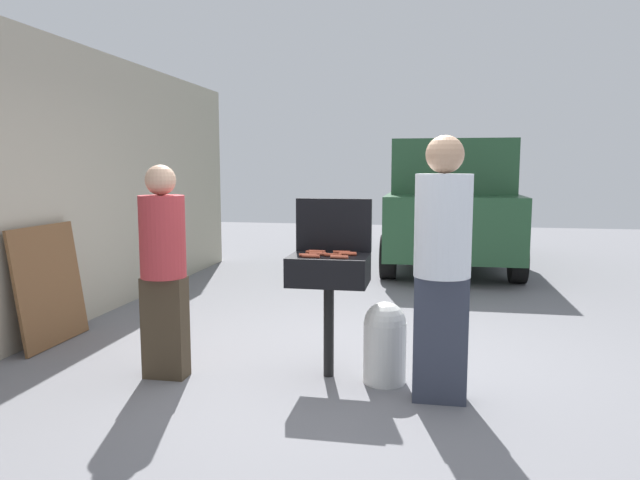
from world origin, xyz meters
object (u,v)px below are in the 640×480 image
(hot_dog_5, at_px, (348,253))
(hot_dog_9, at_px, (314,252))
(hot_dog_0, at_px, (342,252))
(leaning_board, at_px, (50,285))
(hot_dog_6, at_px, (318,254))
(person_right, at_px, (442,260))
(propane_tank, at_px, (385,341))
(hot_dog_4, at_px, (311,256))
(parked_minivan, at_px, (450,203))
(person_left, at_px, (163,264))
(hot_dog_2, at_px, (317,252))
(hot_dog_1, at_px, (333,255))
(hot_dog_7, at_px, (348,254))
(hot_dog_3, at_px, (339,257))
(bbq_grill, at_px, (329,274))
(hot_dog_8, at_px, (308,255))

(hot_dog_5, height_order, hot_dog_9, same)
(hot_dog_0, xyz_separation_m, leaning_board, (-2.73, 0.27, -0.41))
(hot_dog_6, distance_m, person_right, 0.96)
(propane_tank, distance_m, person_right, 0.82)
(hot_dog_4, bearing_deg, hot_dog_0, 50.99)
(hot_dog_0, relative_size, parked_minivan, 0.03)
(person_left, xyz_separation_m, person_right, (2.06, -0.07, 0.10))
(hot_dog_2, bearing_deg, person_right, -23.89)
(hot_dog_4, distance_m, hot_dog_6, 0.12)
(hot_dog_1, bearing_deg, hot_dog_2, 135.14)
(person_right, bearing_deg, hot_dog_6, -28.70)
(hot_dog_1, distance_m, leaning_board, 2.75)
(hot_dog_1, relative_size, person_right, 0.07)
(hot_dog_7, bearing_deg, hot_dog_3, -103.99)
(bbq_grill, height_order, propane_tank, bbq_grill)
(hot_dog_6, bearing_deg, hot_dog_4, -103.73)
(hot_dog_7, bearing_deg, hot_dog_5, 101.14)
(person_left, bearing_deg, hot_dog_9, 13.40)
(hot_dog_6, height_order, person_right, person_right)
(hot_dog_8, bearing_deg, hot_dog_7, 22.18)
(hot_dog_0, xyz_separation_m, hot_dog_4, (-0.19, -0.24, 0.00))
(person_right, bearing_deg, hot_dog_0, -39.76)
(person_left, bearing_deg, person_right, -3.86)
(propane_tank, relative_size, parked_minivan, 0.14)
(hot_dog_5, relative_size, hot_dog_7, 1.00)
(hot_dog_6, height_order, hot_dog_7, same)
(hot_dog_7, xyz_separation_m, person_right, (0.69, -0.34, 0.03))
(hot_dog_4, distance_m, parked_minivan, 5.87)
(hot_dog_9, bearing_deg, hot_dog_4, -85.81)
(hot_dog_8, relative_size, person_left, 0.08)
(hot_dog_4, relative_size, hot_dog_7, 1.00)
(hot_dog_8, distance_m, person_right, 1.00)
(hot_dog_3, relative_size, hot_dog_4, 1.00)
(hot_dog_6, distance_m, hot_dog_7, 0.23)
(leaning_board, bearing_deg, bbq_grill, -7.85)
(hot_dog_0, bearing_deg, hot_dog_2, -179.41)
(hot_dog_0, xyz_separation_m, hot_dog_5, (0.05, -0.04, 0.00))
(hot_dog_7, height_order, propane_tank, hot_dog_7)
(hot_dog_0, height_order, propane_tank, hot_dog_0)
(hot_dog_8, bearing_deg, hot_dog_4, -52.00)
(person_left, bearing_deg, hot_dog_7, 9.22)
(hot_dog_1, height_order, person_left, person_left)
(hot_dog_8, height_order, hot_dog_9, same)
(bbq_grill, distance_m, hot_dog_8, 0.23)
(hot_dog_8, distance_m, person_left, 1.10)
(hot_dog_5, xyz_separation_m, parked_minivan, (0.93, 5.56, 0.07))
(hot_dog_2, height_order, hot_dog_6, same)
(hot_dog_0, xyz_separation_m, parked_minivan, (0.98, 5.51, 0.07))
(hot_dog_4, distance_m, hot_dog_8, 0.05)
(bbq_grill, height_order, parked_minivan, parked_minivan)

